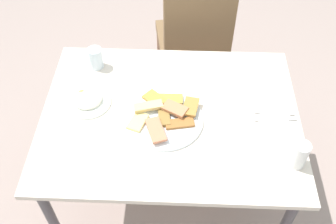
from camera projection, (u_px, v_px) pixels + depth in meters
name	position (u px, v px, depth m)	size (l,w,h in m)	color
ground_plane	(170.00, 194.00, 2.28)	(6.00, 6.00, 0.00)	gray
dining_table	(170.00, 125.00, 1.80)	(1.14, 0.87, 0.71)	beige
dining_chair	(194.00, 37.00, 2.39)	(0.48, 0.49, 0.93)	brown
pide_platter	(164.00, 117.00, 1.71)	(0.34, 0.34, 0.05)	white
salad_plate_greens	(88.00, 100.00, 1.77)	(0.21, 0.21, 0.05)	white
soda_can	(299.00, 155.00, 1.52)	(0.07, 0.07, 0.12)	silver
drinking_glass	(96.00, 58.00, 1.91)	(0.07, 0.07, 0.11)	silver
paper_napkin	(275.00, 116.00, 1.73)	(0.12, 0.12, 0.00)	white
fork	(276.00, 119.00, 1.71)	(0.19, 0.02, 0.01)	silver
spoon	(275.00, 113.00, 1.74)	(0.18, 0.02, 0.01)	silver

